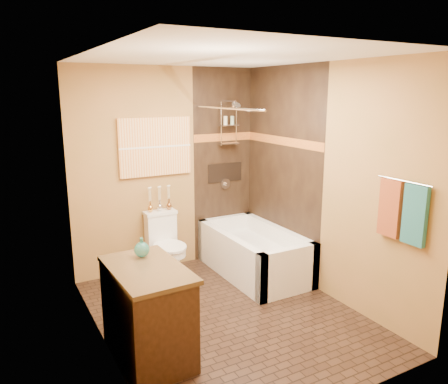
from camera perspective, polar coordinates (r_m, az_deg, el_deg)
floor at (r=4.58m, az=0.37°, el=-15.71°), size 3.00×3.00×0.00m
wall_left at (r=3.71m, az=-16.02°, el=-2.34°), size 0.02×3.00×2.50m
wall_right at (r=4.81m, az=12.95°, el=1.30°), size 0.02×3.00×2.50m
wall_back at (r=5.46m, az=-7.35°, el=2.88°), size 2.40×0.02×2.50m
wall_front at (r=2.96m, az=14.82°, el=-6.12°), size 2.40×0.02×2.50m
ceiling at (r=4.03m, az=0.42°, el=17.29°), size 3.00×3.00×0.00m
alcove_tile_back at (r=5.77m, az=-0.13°, el=3.53°), size 0.85×0.01×2.50m
alcove_tile_right at (r=5.38m, az=7.55°, el=2.72°), size 0.01×1.50×2.50m
mosaic_band_back at (r=5.71m, az=-0.08°, el=7.18°), size 0.85×0.01×0.10m
mosaic_band_right at (r=5.32m, az=7.58°, el=6.64°), size 0.01×1.50×0.10m
alcove_niche at (r=5.79m, az=0.12°, el=2.57°), size 0.50×0.01×0.25m
shower_fixtures at (r=5.63m, az=0.64°, el=7.57°), size 0.24×0.33×1.16m
curtain_rod at (r=4.87m, az=0.19°, el=10.89°), size 0.03×1.55×0.03m
towel_bar at (r=4.03m, az=22.49°, el=1.31°), size 0.02×0.55×0.02m
towel_teal at (r=4.02m, az=23.68°, el=-2.78°), size 0.05×0.22×0.52m
towel_rust at (r=4.18m, az=20.87°, el=-1.98°), size 0.05×0.22×0.52m
sunset_painting at (r=5.33m, az=-8.96°, el=5.85°), size 0.90×0.04×0.70m
vanity_mirror at (r=3.36m, az=-14.90°, el=0.58°), size 0.01×1.00×0.90m
bathtub at (r=5.44m, az=3.90°, el=-8.34°), size 0.80×1.50×0.55m
toilet at (r=5.36m, az=-7.57°, el=-6.83°), size 0.39×0.58×0.77m
vanity at (r=3.81m, az=-9.94°, el=-15.28°), size 0.59×0.93×0.81m
teal_bottle at (r=3.83m, az=-10.71°, el=-7.13°), size 0.16×0.16×0.21m
bud_vases at (r=5.36m, az=-8.42°, el=-0.77°), size 0.31×0.06×0.30m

